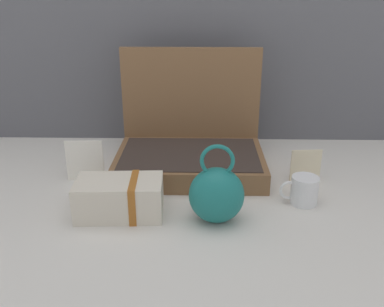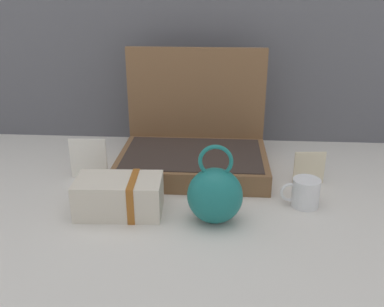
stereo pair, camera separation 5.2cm
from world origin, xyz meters
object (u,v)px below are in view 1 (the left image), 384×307
Objects in this scene: coffee_mug at (304,190)px; poster_card_right at (306,165)px; open_suitcase at (190,145)px; teal_pouch_handbag at (216,194)px; cream_toiletry_bag at (121,198)px; info_card_left at (85,160)px.

poster_card_right is at bearing 75.53° from coffee_mug.
open_suitcase is 0.40m from poster_card_right.
teal_pouch_handbag is 0.40m from poster_card_right.
poster_card_right is at bearing -15.11° from open_suitcase.
cream_toiletry_bag is (-0.27, 0.03, -0.03)m from teal_pouch_handbag.
teal_pouch_handbag is (0.08, -0.37, -0.00)m from open_suitcase.
open_suitcase reaches higher than teal_pouch_handbag.
info_card_left is (-0.16, 0.23, 0.02)m from cream_toiletry_bag.
info_card_left is at bearing 175.46° from poster_card_right.
poster_card_right is at bearing 21.97° from cream_toiletry_bag.
poster_card_right is (0.58, 0.23, 0.00)m from cream_toiletry_bag.
teal_pouch_handbag is 1.97× the size of coffee_mug.
info_card_left is (-0.69, 0.15, 0.03)m from coffee_mug.
teal_pouch_handbag is 0.50m from info_card_left.
cream_toiletry_bag is 2.26× the size of poster_card_right.
poster_card_right reaches higher than coffee_mug.
cream_toiletry_bag is at bearing -119.34° from open_suitcase.
open_suitcase reaches higher than poster_card_right.
poster_card_right is (0.31, 0.26, -0.03)m from teal_pouch_handbag.
open_suitcase is 0.37m from info_card_left.
teal_pouch_handbag is 0.92× the size of cream_toiletry_bag.
coffee_mug is at bearing -109.55° from poster_card_right.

